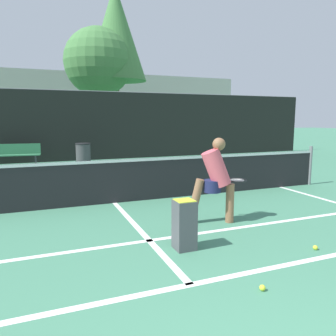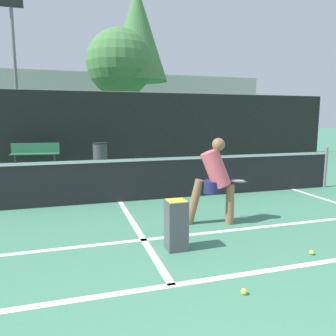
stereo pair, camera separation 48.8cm
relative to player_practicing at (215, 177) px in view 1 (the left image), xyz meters
name	(u,v)px [view 1 (the left image)]	position (x,y,z in m)	size (l,w,h in m)	color
court_baseline_near	(190,285)	(-1.35, -1.84, -0.81)	(11.00, 0.10, 0.01)	white
court_service_line	(149,240)	(-1.35, -0.41, -0.81)	(8.25, 0.10, 0.01)	white
court_center_mark	(140,230)	(-1.35, 0.07, -0.81)	(0.10, 3.83, 0.01)	white
net	(114,180)	(-1.35, 1.98, -0.30)	(11.09, 0.09, 1.07)	slate
fence_back	(74,126)	(-1.35, 9.75, 0.69)	(24.00, 0.06, 3.01)	black
player_practicing	(215,177)	(0.00, 0.00, 0.00)	(1.23, 0.51, 1.51)	#8C6042
tennis_ball_scattered_0	(315,248)	(0.71, -1.60, -0.78)	(0.07, 0.07, 0.07)	#D1E033
tennis_ball_scattered_2	(182,203)	(-0.05, 1.28, -0.78)	(0.07, 0.07, 0.07)	#D1E033
tennis_ball_scattered_4	(262,288)	(-0.68, -2.24, -0.78)	(0.07, 0.07, 0.07)	#D1E033
ball_hopper	(184,223)	(-0.99, -0.89, -0.44)	(0.28, 0.28, 0.71)	#4C4C51
courtside_bench	(15,154)	(-3.67, 8.82, -0.34)	(1.86, 0.56, 0.86)	#33724C
trash_bin	(83,154)	(-1.17, 8.48, -0.39)	(0.60, 0.60, 0.85)	#3F3F42
parked_car	(19,144)	(-3.71, 12.99, -0.23)	(1.90, 4.34, 1.38)	black
tree_west	(98,62)	(0.87, 16.00, 4.41)	(4.16, 4.16, 7.31)	brown
tree_mid	(116,33)	(2.00, 16.02, 6.25)	(3.75, 3.75, 9.99)	brown
building_far	(53,106)	(-1.35, 27.10, 2.17)	(36.00, 2.40, 5.97)	#B2ADA3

